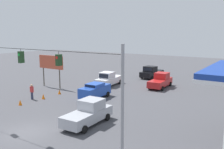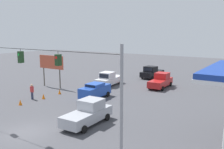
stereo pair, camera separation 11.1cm
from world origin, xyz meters
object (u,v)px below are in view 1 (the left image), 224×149
Objects in this scene: traffic_cone_third at (59,92)px; pedestrian at (32,92)px; traffic_cone_second at (43,96)px; overhead_signal_span at (21,77)px; pickup_truck_black_withflow_deep at (151,72)px; traffic_cone_nearest at (20,102)px; pickup_truck_red_oncoming_deep at (161,81)px; pickup_truck_white_withflow_far at (109,79)px; pickup_truck_silver_crossing_near at (88,113)px; roadside_billboard at (51,64)px; sedan_blue_withflow_mid at (95,90)px.

pedestrian reaches higher than traffic_cone_third.
traffic_cone_second is 1.00× the size of traffic_cone_third.
pickup_truck_black_withflow_deep is (1.53, -28.03, -3.61)m from overhead_signal_span.
traffic_cone_nearest and traffic_cone_third have the same top height.
pedestrian is (1.03, 0.83, 0.63)m from traffic_cone_second.
pedestrian is at bearing -42.55° from overhead_signal_span.
pickup_truck_red_oncoming_deep and pickup_truck_white_withflow_far have the same top height.
traffic_cone_nearest is at bearing 77.28° from pickup_truck_black_withflow_deep.
pickup_truck_silver_crossing_near is 1.13× the size of roadside_billboard.
pickup_truck_white_withflow_far is 8.36m from traffic_cone_third.
pickup_truck_black_withflow_deep is 17.67m from roadside_billboard.
overhead_signal_span is 9.81× the size of pedestrian.
pickup_truck_black_withflow_deep is 0.99× the size of pickup_truck_silver_crossing_near.
pedestrian is (10.78, -2.68, -0.02)m from pickup_truck_silver_crossing_near.
roadside_billboard is at bearing -52.15° from traffic_cone_second.
pickup_truck_black_withflow_deep is 1.12× the size of roadside_billboard.
traffic_cone_second is (9.42, 13.83, -0.66)m from pickup_truck_red_oncoming_deep.
pedestrian is (0.93, 3.63, 0.63)m from traffic_cone_third.
pickup_truck_white_withflow_far reaches higher than traffic_cone_third.
pickup_truck_white_withflow_far is at bearing 23.20° from pickup_truck_red_oncoming_deep.
traffic_cone_second is at bearing 36.21° from sedan_blue_withflow_mid.
sedan_blue_withflow_mid is at bearing 89.75° from pickup_truck_black_withflow_deep.
pickup_truck_silver_crossing_near is at bearing 101.06° from pickup_truck_black_withflow_deep.
traffic_cone_second is (-0.13, -3.19, 0.00)m from traffic_cone_nearest.
overhead_signal_span is at bearing 97.87° from sedan_blue_withflow_mid.
pickup_truck_red_oncoming_deep is 8.56× the size of traffic_cone_third.
traffic_cone_nearest is 0.34× the size of pedestrian.
pickup_truck_red_oncoming_deep is at bearing -113.28° from sedan_blue_withflow_mid.
pickup_truck_red_oncoming_deep is 2.94× the size of pedestrian.
pedestrian is (3.34, 11.61, -0.02)m from pickup_truck_white_withflow_far.
overhead_signal_span is at bearing 54.78° from pickup_truck_silver_crossing_near.
traffic_cone_third is at bearing 73.22° from pickup_truck_black_withflow_deep.
traffic_cone_third is (9.51, 11.02, -0.66)m from pickup_truck_red_oncoming_deep.
traffic_cone_nearest is at bearing 110.61° from pedestrian.
traffic_cone_nearest is at bearing 115.12° from roadside_billboard.
sedan_blue_withflow_mid is at bearing 66.72° from pickup_truck_red_oncoming_deep.
traffic_cone_third is at bearing 9.87° from sedan_blue_withflow_mid.
pickup_truck_white_withflow_far and pickup_truck_silver_crossing_near have the same top height.
pickup_truck_white_withflow_far is at bearing -102.11° from traffic_cone_second.
pickup_truck_black_withflow_deep is 0.94× the size of pickup_truck_white_withflow_far.
sedan_blue_withflow_mid is 2.47× the size of pedestrian.
roadside_billboard is (9.25, 14.86, 2.46)m from pickup_truck_black_withflow_deep.
traffic_cone_nearest is at bearing 89.62° from traffic_cone_third.
traffic_cone_second is (9.75, -3.50, -0.66)m from pickup_truck_silver_crossing_near.
pickup_truck_black_withflow_deep is 1.15× the size of sedan_blue_withflow_mid.
pickup_truck_silver_crossing_near reaches higher than traffic_cone_third.
pickup_truck_red_oncoming_deep is at bearing -97.23° from overhead_signal_span.
traffic_cone_nearest is at bearing 87.59° from traffic_cone_second.
sedan_blue_withflow_mid is 8.60m from pickup_truck_silver_crossing_near.
overhead_signal_span is 19.50m from pickup_truck_white_withflow_far.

